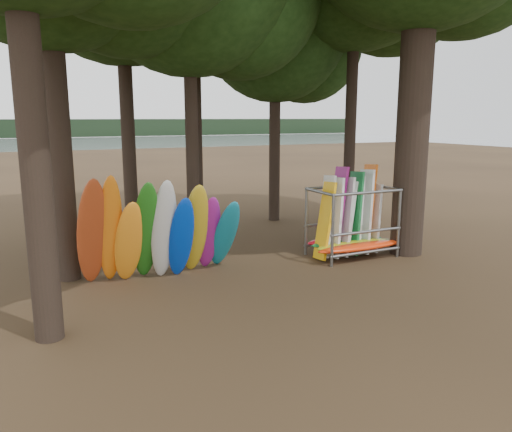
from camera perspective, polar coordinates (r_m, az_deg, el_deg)
name	(u,v)px	position (r m, az deg, el deg)	size (l,w,h in m)	color
ground	(291,271)	(14.55, 4.00, -6.32)	(120.00, 120.00, 0.00)	#47331E
lake	(73,150)	(72.52, -20.14, 7.06)	(160.00, 160.00, 0.00)	gray
far_shore	(49,128)	(122.28, -22.54, 9.25)	(160.00, 4.00, 4.00)	black
oak_3	(275,27)	(21.57, 2.23, 20.73)	(6.90, 6.90, 10.97)	black
kayak_row	(158,233)	(13.63, -11.13, -1.95)	(4.40, 1.74, 3.16)	#B3411C
storage_rack	(352,224)	(16.17, 10.86, -0.90)	(3.15, 1.59, 2.90)	slate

